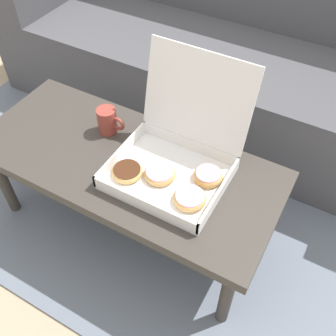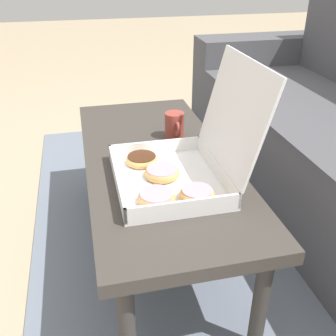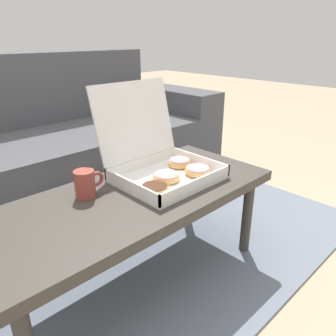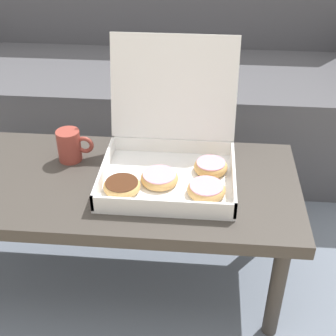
% 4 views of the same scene
% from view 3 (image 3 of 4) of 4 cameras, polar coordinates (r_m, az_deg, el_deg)
% --- Properties ---
extents(ground_plane, '(12.00, 12.00, 0.00)m').
position_cam_3_polar(ground_plane, '(1.49, -8.25, -17.07)').
color(ground_plane, tan).
extents(area_rug, '(2.42, 1.78, 0.01)m').
position_cam_3_polar(area_rug, '(1.70, -14.41, -11.96)').
color(area_rug, slate).
rests_on(area_rug, ground_plane).
extents(couch, '(2.30, 0.78, 0.84)m').
position_cam_3_polar(couch, '(1.97, -22.37, 1.48)').
color(couch, '#4C4C51').
rests_on(couch, ground_plane).
extents(coffee_table, '(1.11, 0.48, 0.41)m').
position_cam_3_polar(coffee_table, '(1.21, -6.01, -6.28)').
color(coffee_table, '#3D3833').
rests_on(coffee_table, ground_plane).
extents(pastry_box, '(0.38, 0.40, 0.36)m').
position_cam_3_polar(pastry_box, '(1.30, -0.83, 1.08)').
color(pastry_box, white).
rests_on(pastry_box, coffee_table).
extents(coffee_mug, '(0.11, 0.07, 0.10)m').
position_cam_3_polar(coffee_mug, '(1.18, -14.13, -2.65)').
color(coffee_mug, '#993D33').
rests_on(coffee_mug, coffee_table).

